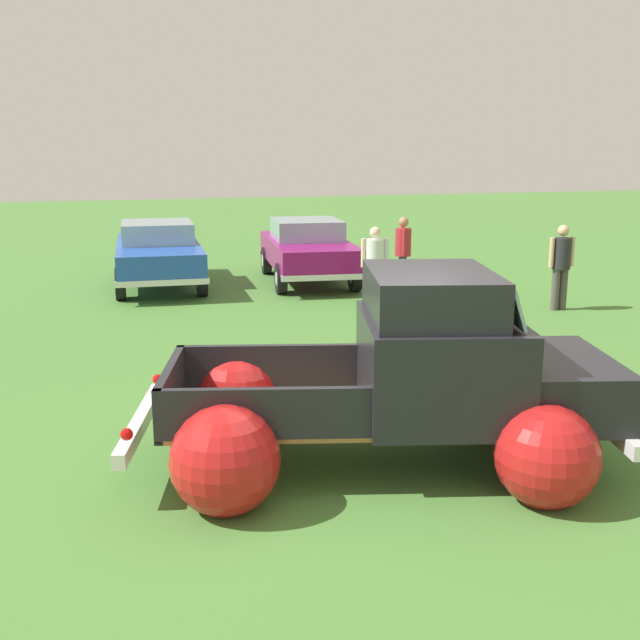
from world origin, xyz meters
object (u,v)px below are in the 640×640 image
lane_cone_0 (496,355)px  spectator_0 (403,250)px  show_car_1 (308,248)px  show_car_0 (158,251)px  spectator_2 (561,262)px  spectator_1 (375,263)px  vintage_pickup_truck (411,389)px

lane_cone_0 → spectator_0: bearing=79.1°
show_car_1 → show_car_0: bearing=-91.0°
show_car_0 → lane_cone_0: show_car_0 is taller
spectator_0 → spectator_2: spectator_2 is taller
spectator_1 → lane_cone_0: bearing=-163.7°
spectator_1 → lane_cone_0: spectator_1 is taller
vintage_pickup_truck → spectator_2: size_ratio=3.04×
vintage_pickup_truck → show_car_0: vintage_pickup_truck is taller
vintage_pickup_truck → lane_cone_0: (2.23, 2.27, -0.45)m
vintage_pickup_truck → spectator_1: (2.23, 6.96, 0.14)m
spectator_0 → vintage_pickup_truck: bearing=-94.9°
show_car_1 → lane_cone_0: show_car_1 is taller
show_car_1 → lane_cone_0: bearing=9.0°
show_car_0 → lane_cone_0: size_ratio=7.08×
show_car_0 → spectator_1: 5.26m
vintage_pickup_truck → show_car_0: size_ratio=1.11×
show_car_0 → spectator_2: 8.58m
show_car_0 → spectator_0: size_ratio=2.76×
spectator_2 → vintage_pickup_truck: bearing=137.1°
show_car_1 → spectator_0: spectator_0 is taller
show_car_1 → lane_cone_0: 7.96m
spectator_0 → lane_cone_0: size_ratio=2.56×
vintage_pickup_truck → show_car_0: bearing=112.5°
spectator_2 → spectator_1: bearing=72.6°
spectator_0 → spectator_1: bearing=-112.2°
show_car_0 → spectator_0: (4.97, -2.21, 0.13)m
show_car_0 → spectator_1: (3.78, -3.65, 0.11)m
vintage_pickup_truck → spectator_1: vintage_pickup_truck is taller
spectator_2 → show_car_0: bearing=57.1°
show_car_1 → spectator_2: size_ratio=2.68×
show_car_0 → spectator_0: bearing=68.8°
spectator_0 → spectator_2: (2.18, -2.55, 0.01)m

